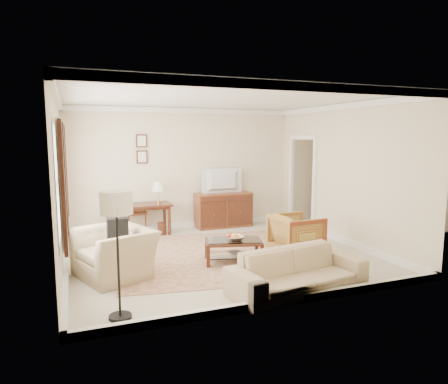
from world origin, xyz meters
TOP-DOWN VIEW (x-y plane):
  - room_shell at (0.00, 0.00)m, footprint 5.51×5.01m
  - annex_bedroom at (4.49, 1.15)m, footprint 3.00×2.70m
  - window_front at (-2.70, -0.70)m, footprint 0.12×1.56m
  - window_rear at (-2.70, 0.90)m, footprint 0.12×1.56m
  - doorway at (2.71, 1.50)m, footprint 0.10×1.12m
  - rug at (0.14, -0.05)m, footprint 4.40×3.94m
  - writing_desk at (-1.11, 2.08)m, footprint 1.30×0.65m
  - desk_chair at (-1.20, 2.43)m, footprint 0.52×0.52m
  - desk_lamp at (-0.73, 2.08)m, footprint 0.32×0.32m
  - framed_prints at (-1.01, 2.47)m, footprint 0.25×0.04m
  - sideboard at (0.90, 2.21)m, footprint 1.38×0.53m
  - tv at (0.90, 2.19)m, footprint 0.98×0.56m
  - coffee_table at (0.07, -0.52)m, footprint 1.10×0.82m
  - fruit_bowl at (0.08, -0.58)m, footprint 0.42×0.42m
  - book_a at (0.01, -0.49)m, footprint 0.28×0.04m
  - book_b at (0.23, -0.55)m, footprint 0.20×0.24m
  - striped_armchair at (1.37, -0.48)m, footprint 0.81×0.86m
  - club_armchair at (-1.97, -0.50)m, footprint 1.15×1.38m
  - backpack at (-1.91, -0.50)m, footprint 0.34×0.39m
  - sofa at (0.43, -2.09)m, footprint 2.11×0.88m
  - floor_lamp at (-2.07, -2.07)m, footprint 0.39×0.39m

SIDE VIEW (x-z plane):
  - rug at x=0.14m, z-range 0.00..0.01m
  - book_b at x=0.23m, z-range -0.03..0.35m
  - book_a at x=0.01m, z-range -0.02..0.35m
  - coffee_table at x=0.07m, z-range 0.11..0.52m
  - annex_bedroom at x=4.49m, z-range -1.11..1.79m
  - sofa at x=0.43m, z-range 0.00..0.80m
  - striped_armchair at x=1.37m, z-range 0.00..0.84m
  - sideboard at x=0.90m, z-range 0.00..0.85m
  - fruit_bowl at x=0.08m, z-range 0.42..0.52m
  - club_armchair at x=-1.97m, z-range 0.00..1.03m
  - desk_chair at x=-1.20m, z-range 0.00..1.05m
  - writing_desk at x=-1.11m, z-range 0.24..0.95m
  - backpack at x=-1.91m, z-range 0.57..0.97m
  - desk_lamp at x=-0.73m, z-range 0.71..1.21m
  - doorway at x=2.71m, z-range -0.05..2.20m
  - floor_lamp at x=-2.07m, z-range 0.54..2.12m
  - tv at x=0.90m, z-range 1.27..1.40m
  - window_front at x=-2.70m, z-range 0.65..2.45m
  - window_rear at x=-2.70m, z-range 0.65..2.45m
  - framed_prints at x=-1.01m, z-range 1.60..2.28m
  - room_shell at x=0.00m, z-range 1.02..3.93m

